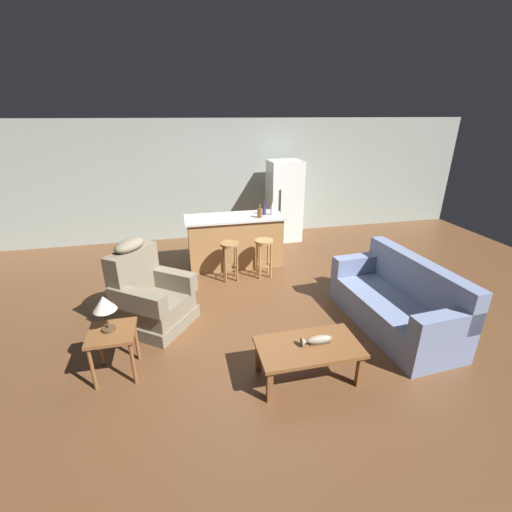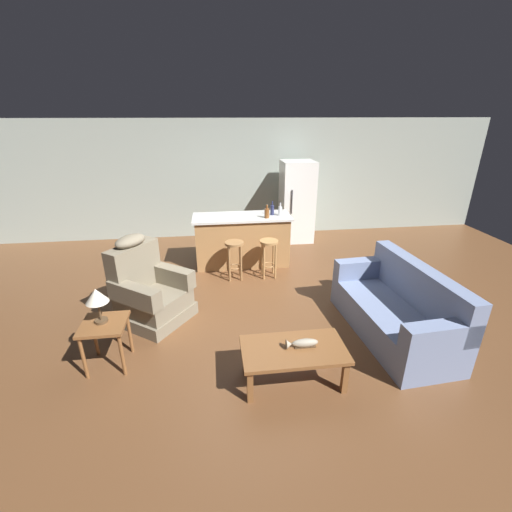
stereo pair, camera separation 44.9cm
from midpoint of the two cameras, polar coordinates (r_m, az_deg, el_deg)
name	(u,v)px [view 1 (the left image)]	position (r m, az deg, el deg)	size (l,w,h in m)	color
ground_plane	(250,298)	(5.43, -3.39, -7.03)	(12.00, 12.00, 0.00)	brown
back_wall	(221,180)	(7.94, -7.55, 12.44)	(12.00, 0.05, 2.60)	#939E93
coffee_table	(308,350)	(3.78, 5.27, -15.38)	(1.10, 0.60, 0.42)	brown
fish_figurine	(316,340)	(3.76, 6.57, -13.85)	(0.34, 0.10, 0.10)	#4C3823
couch	(397,303)	(4.90, 20.05, -7.47)	(0.96, 1.95, 0.94)	#707FA3
recliner_near_lamp	(150,296)	(4.90, -19.88, -6.35)	(1.17, 1.17, 1.20)	#756B56
end_table	(113,339)	(4.14, -25.75, -12.44)	(0.48, 0.48, 0.56)	brown
table_lamp	(104,305)	(3.97, -27.02, -7.37)	(0.24, 0.24, 0.41)	#4C3823
kitchen_island	(235,241)	(6.45, -5.54, 2.53)	(1.80, 0.70, 0.95)	#9E7042
bar_stool_left	(230,254)	(5.85, -6.54, 0.25)	(0.32, 0.32, 0.68)	olive
bar_stool_right	(264,251)	(5.93, -0.82, 0.74)	(0.32, 0.32, 0.68)	#A87A47
refrigerator	(284,201)	(7.72, 3.02, 9.12)	(0.70, 0.69, 1.76)	white
bottle_tall_green	(260,213)	(6.17, -1.47, 7.19)	(0.09, 0.09, 0.24)	brown
bottle_short_amber	(264,209)	(6.36, -0.65, 7.75)	(0.07, 0.07, 0.26)	#23284C
bottle_wine_dark	(272,210)	(6.34, 0.69, 7.62)	(0.07, 0.07, 0.24)	silver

